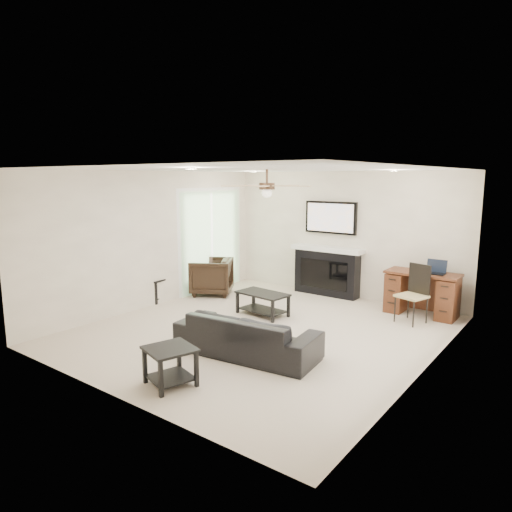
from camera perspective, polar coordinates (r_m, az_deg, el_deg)
The scene contains 10 objects.
room_shell at distance 6.87m, azimuth 2.51°, elevation 3.98°, with size 5.50×5.54×2.52m.
sofa at distance 6.25m, azimuth -1.14°, elevation -9.79°, with size 1.95×0.76×0.57m, color black.
armchair at distance 9.42m, azimuth -5.59°, elevation -2.55°, with size 0.80×0.82×0.75m, color black.
coffee_table at distance 8.01m, azimuth 0.83°, elevation -6.00°, with size 0.90×0.50×0.40m, color black.
end_table_near at distance 5.51m, azimuth -10.65°, elevation -13.40°, with size 0.52×0.52×0.45m, color black.
end_table_left at distance 9.13m, azimuth -12.60°, elevation -4.09°, with size 0.50×0.50×0.45m, color black.
fireplace_unit at distance 9.32m, azimuth 8.86°, elevation 0.89°, with size 1.52×0.34×1.91m, color black.
desk at distance 8.48m, azimuth 20.00°, elevation -4.44°, with size 1.22×0.56×0.76m, color #391C0E.
desk_chair at distance 7.94m, azimuth 18.88°, elevation -4.54°, with size 0.42×0.44×0.97m, color black.
laptop at distance 8.31m, azimuth 21.48°, elevation -1.33°, with size 0.33×0.24×0.23m, color black.
Camera 1 is at (4.03, -5.57, 2.38)m, focal length 32.00 mm.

